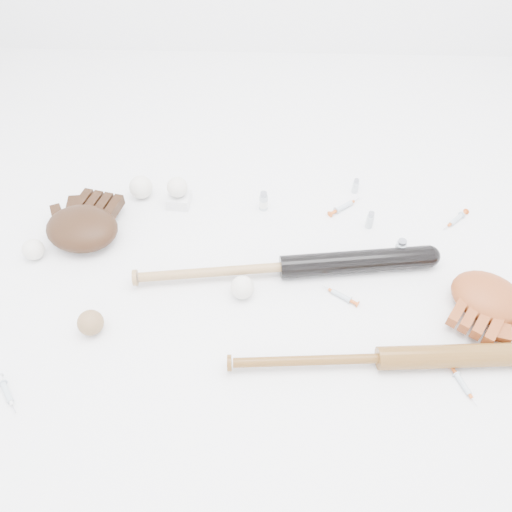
{
  "coord_description": "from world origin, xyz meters",
  "views": [
    {
      "loc": [
        0.05,
        -0.95,
        1.22
      ],
      "look_at": [
        0.02,
        0.07,
        0.06
      ],
      "focal_mm": 35.0,
      "sensor_mm": 36.0,
      "label": 1
    }
  ],
  "objects_px": {
    "bat_wood": "(381,358)",
    "glove_dark": "(82,228)",
    "bat_dark": "(284,267)",
    "pedestal": "(179,199)"
  },
  "relations": [
    {
      "from": "bat_wood",
      "to": "glove_dark",
      "type": "relative_size",
      "value": 3.06
    },
    {
      "from": "bat_dark",
      "to": "bat_wood",
      "type": "xyz_separation_m",
      "value": [
        0.26,
        -0.31,
        -0.0
      ]
    },
    {
      "from": "bat_dark",
      "to": "glove_dark",
      "type": "relative_size",
      "value": 3.43
    },
    {
      "from": "glove_dark",
      "to": "bat_dark",
      "type": "bearing_deg",
      "value": 1.86
    },
    {
      "from": "bat_dark",
      "to": "pedestal",
      "type": "distance_m",
      "value": 0.49
    },
    {
      "from": "glove_dark",
      "to": "pedestal",
      "type": "xyz_separation_m",
      "value": [
        0.29,
        0.18,
        -0.03
      ]
    },
    {
      "from": "bat_dark",
      "to": "pedestal",
      "type": "bearing_deg",
      "value": 132.5
    },
    {
      "from": "bat_wood",
      "to": "pedestal",
      "type": "bearing_deg",
      "value": 131.53
    },
    {
      "from": "glove_dark",
      "to": "pedestal",
      "type": "height_order",
      "value": "glove_dark"
    },
    {
      "from": "pedestal",
      "to": "glove_dark",
      "type": "bearing_deg",
      "value": -148.13
    }
  ]
}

